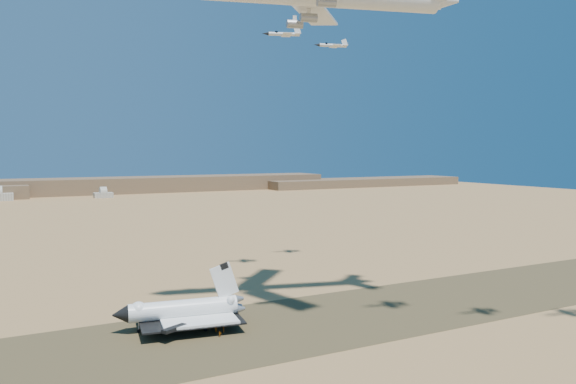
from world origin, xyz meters
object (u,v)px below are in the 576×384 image
chase_jet_e (332,45)px  shuttle (182,311)px  crew_b (216,329)px  crew_a (224,330)px  chase_jet_d (283,34)px  crew_c (220,334)px

chase_jet_e → shuttle: bearing=-131.1°
crew_b → chase_jet_e: 134.02m
crew_a → crew_b: 2.16m
chase_jet_d → chase_jet_e: bearing=42.2°
shuttle → crew_b: 11.12m
shuttle → crew_c: (6.55, -11.98, -3.97)m
crew_c → crew_b: bearing=-53.7°
crew_a → chase_jet_d: chase_jet_d is taller
chase_jet_e → crew_c: bearing=-123.2°
shuttle → crew_c: 14.21m
crew_b → chase_jet_d: chase_jet_d is taller
shuttle → chase_jet_d: 111.39m
crew_a → chase_jet_e: chase_jet_e is taller
crew_a → crew_c: size_ratio=1.03×
shuttle → crew_b: shuttle is taller
crew_a → crew_b: bearing=47.8°
chase_jet_d → shuttle: bearing=-121.7°
crew_b → chase_jet_e: chase_jet_e is taller
chase_jet_d → chase_jet_e: (29.14, 11.69, 0.22)m
chase_jet_d → chase_jet_e: chase_jet_e is taller
crew_a → chase_jet_d: (44.40, 50.50, 92.57)m
chase_jet_d → crew_a: bearing=-111.0°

